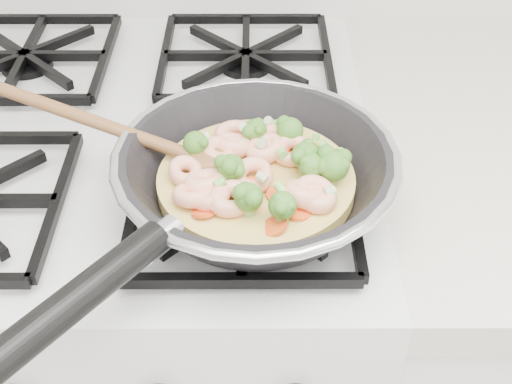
{
  "coord_description": "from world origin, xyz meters",
  "views": [
    {
      "loc": [
        0.16,
        1.02,
        1.38
      ],
      "look_at": [
        0.16,
        1.55,
        0.93
      ],
      "focal_mm": 48.12,
      "sensor_mm": 36.0,
      "label": 1
    }
  ],
  "objects": [
    {
      "name": "stove",
      "position": [
        0.0,
        1.7,
        0.46
      ],
      "size": [
        0.6,
        0.6,
        0.92
      ],
      "color": "silver",
      "rests_on": "ground"
    },
    {
      "name": "skillet",
      "position": [
        0.16,
        1.54,
        0.96
      ],
      "size": [
        0.47,
        0.41,
        0.1
      ],
      "rotation": [
        0.0,
        0.0,
        -0.43
      ],
      "color": "black",
      "rests_on": "stove"
    }
  ]
}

